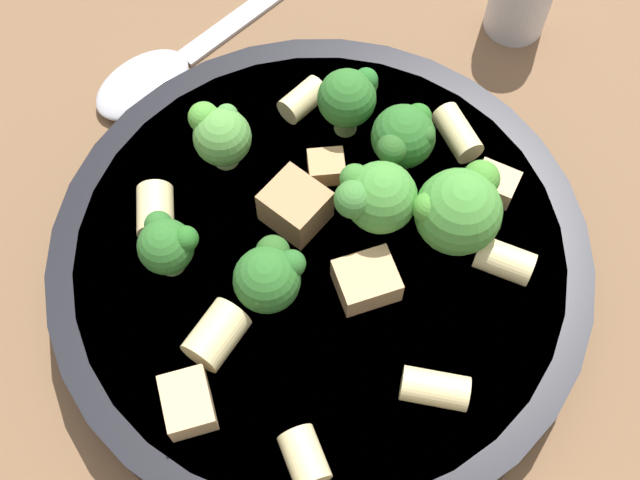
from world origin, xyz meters
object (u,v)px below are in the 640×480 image
chicken_chunk_0 (188,403)px  chicken_chunk_1 (295,206)px  rigatoni_1 (296,100)px  rigatoni_2 (504,261)px  broccoli_floret_6 (221,134)px  rigatoni_4 (435,388)px  chicken_chunk_2 (366,281)px  broccoli_floret_2 (269,277)px  rigatoni_6 (457,133)px  broccoli_floret_3 (404,137)px  broccoli_floret_0 (376,197)px  rigatoni_5 (305,457)px  rigatoni_3 (216,335)px  chicken_chunk_4 (495,184)px  spoon (176,61)px  broccoli_floret_4 (167,242)px  pasta_bowl (320,262)px  broccoli_floret_1 (457,202)px  broccoli_floret_5 (349,98)px  chicken_chunk_3 (326,167)px  rigatoni_0 (155,211)px

chicken_chunk_0 → chicken_chunk_1: 0.10m
rigatoni_1 → rigatoni_2: rigatoni_2 is taller
rigatoni_1 → chicken_chunk_1: 0.06m
chicken_chunk_1 → broccoli_floret_6: bearing=130.3°
rigatoni_4 → chicken_chunk_2: (-0.02, 0.05, -0.00)m
broccoli_floret_2 → rigatoni_6: broccoli_floret_2 is taller
rigatoni_6 → broccoli_floret_3: bearing=-162.2°
broccoli_floret_0 → rigatoni_5: bearing=-112.0°
rigatoni_3 → chicken_chunk_1: bearing=56.1°
chicken_chunk_4 → spoon: 0.19m
broccoli_floret_4 → pasta_bowl: bearing=-1.8°
broccoli_floret_1 → broccoli_floret_2: size_ratio=1.29×
pasta_bowl → broccoli_floret_5: bearing=72.5°
rigatoni_6 → chicken_chunk_1: size_ratio=1.04×
chicken_chunk_0 → broccoli_floret_0: bearing=41.3°
broccoli_floret_0 → chicken_chunk_0: (-0.08, -0.07, -0.02)m
broccoli_floret_5 → spoon: broccoli_floret_5 is taller
chicken_chunk_3 → broccoli_floret_1: bearing=-34.2°
pasta_bowl → rigatoni_1: (-0.00, 0.08, 0.02)m
broccoli_floret_3 → broccoli_floret_5: (-0.02, 0.02, 0.00)m
broccoli_floret_4 → chicken_chunk_0: broccoli_floret_4 is taller
broccoli_floret_5 → chicken_chunk_0: bearing=-121.7°
broccoli_floret_0 → broccoli_floret_6: bearing=145.4°
broccoli_floret_0 → rigatoni_5: broccoli_floret_0 is taller
broccoli_floret_1 → spoon: (-0.12, 0.13, -0.05)m
rigatoni_4 → chicken_chunk_0: same height
rigatoni_0 → chicken_chunk_1: bearing=-4.7°
broccoli_floret_0 → spoon: bearing=125.5°
broccoli_floret_0 → rigatoni_0: (-0.10, 0.01, -0.02)m
rigatoni_4 → broccoli_floret_5: bearing=97.8°
rigatoni_5 → chicken_chunk_2: size_ratio=0.84×
rigatoni_5 → chicken_chunk_3: (0.02, 0.13, -0.00)m
broccoli_floret_0 → broccoli_floret_3: 0.04m
broccoli_floret_3 → chicken_chunk_1: (-0.05, -0.02, -0.01)m
chicken_chunk_0 → rigatoni_4: bearing=-2.7°
rigatoni_0 → chicken_chunk_0: size_ratio=0.97×
rigatoni_2 → rigatoni_5: 0.12m
chicken_chunk_1 → rigatoni_1: bearing=84.3°
rigatoni_2 → rigatoni_4: size_ratio=0.91×
broccoli_floret_1 → broccoli_floret_6: size_ratio=1.32×
broccoli_floret_1 → chicken_chunk_0: 0.14m
chicken_chunk_3 → chicken_chunk_4: 0.08m
rigatoni_6 → spoon: bearing=148.1°
broccoli_floret_4 → broccoli_floret_6: broccoli_floret_6 is taller
broccoli_floret_2 → rigatoni_6: 0.12m
pasta_bowl → chicken_chunk_2: chicken_chunk_2 is taller
rigatoni_1 → rigatoni_3: bearing=-110.7°
rigatoni_0 → broccoli_floret_0: bearing=-8.1°
broccoli_floret_2 → chicken_chunk_4: 0.11m
chicken_chunk_2 → spoon: 0.18m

